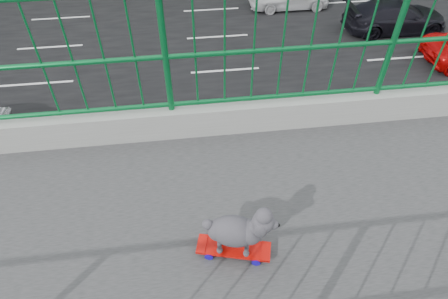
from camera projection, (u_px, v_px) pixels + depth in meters
road at (225, 71)px, 17.14m from camera, size 18.00×90.00×0.02m
railing at (448, 214)px, 2.90m from camera, size 3.00×24.00×1.42m
skateboard at (234, 249)px, 2.88m from camera, size 0.29×0.56×0.07m
poodle at (238, 230)px, 2.70m from camera, size 0.30×0.51×0.44m
car_3 at (395, 16)px, 19.24m from camera, size 2.06×5.08×1.47m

